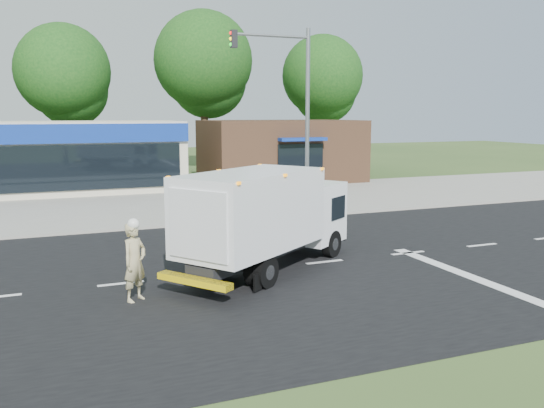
# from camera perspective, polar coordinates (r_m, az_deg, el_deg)

# --- Properties ---
(ground) EXTENTS (120.00, 120.00, 0.00)m
(ground) POSITION_cam_1_polar(r_m,az_deg,el_deg) (17.51, 5.21, -5.78)
(ground) COLOR #385123
(ground) RESTS_ON ground
(road_asphalt) EXTENTS (60.00, 14.00, 0.02)m
(road_asphalt) POSITION_cam_1_polar(r_m,az_deg,el_deg) (17.51, 5.21, -5.77)
(road_asphalt) COLOR black
(road_asphalt) RESTS_ON ground
(sidewalk) EXTENTS (60.00, 2.40, 0.12)m
(sidewalk) POSITION_cam_1_polar(r_m,az_deg,el_deg) (24.90, -3.41, -1.19)
(sidewalk) COLOR gray
(sidewalk) RESTS_ON ground
(parking_apron) EXTENTS (60.00, 9.00, 0.02)m
(parking_apron) POSITION_cam_1_polar(r_m,az_deg,el_deg) (30.40, -6.89, 0.51)
(parking_apron) COLOR gray
(parking_apron) RESTS_ON ground
(lane_markings) EXTENTS (55.20, 7.00, 0.01)m
(lane_markings) POSITION_cam_1_polar(r_m,az_deg,el_deg) (17.04, 11.37, -6.28)
(lane_markings) COLOR silver
(lane_markings) RESTS_ON road_asphalt
(ems_box_truck) EXTENTS (6.52, 5.44, 2.91)m
(ems_box_truck) POSITION_cam_1_polar(r_m,az_deg,el_deg) (16.15, -0.64, -0.91)
(ems_box_truck) COLOR black
(ems_box_truck) RESTS_ON ground
(emergency_worker) EXTENTS (0.83, 0.79, 2.01)m
(emergency_worker) POSITION_cam_1_polar(r_m,az_deg,el_deg) (14.10, -13.45, -5.50)
(emergency_worker) COLOR tan
(emergency_worker) RESTS_ON ground
(retail_strip_mall) EXTENTS (18.00, 6.20, 4.00)m
(retail_strip_mall) POSITION_cam_1_polar(r_m,az_deg,el_deg) (35.09, -23.96, 4.22)
(retail_strip_mall) COLOR beige
(retail_strip_mall) RESTS_ON ground
(brown_storefront) EXTENTS (10.00, 6.70, 4.00)m
(brown_storefront) POSITION_cam_1_polar(r_m,az_deg,el_deg) (38.10, 0.93, 5.29)
(brown_storefront) COLOR #382316
(brown_storefront) RESTS_ON ground
(traffic_signal_pole) EXTENTS (3.51, 0.25, 8.00)m
(traffic_signal_pole) POSITION_cam_1_polar(r_m,az_deg,el_deg) (24.81, 2.18, 10.06)
(traffic_signal_pole) COLOR gray
(traffic_signal_pole) RESTS_ON ground
(background_trees) EXTENTS (36.77, 7.39, 12.10)m
(background_trees) POSITION_cam_1_polar(r_m,az_deg,el_deg) (43.86, -13.12, 12.58)
(background_trees) COLOR #332114
(background_trees) RESTS_ON ground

